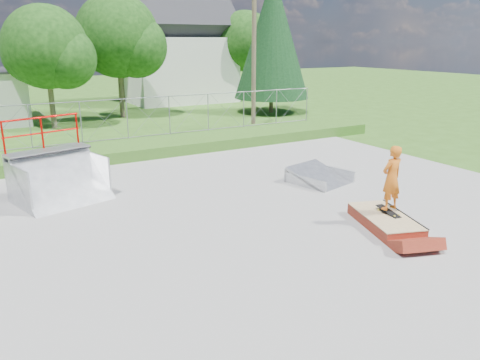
% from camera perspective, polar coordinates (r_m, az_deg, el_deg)
% --- Properties ---
extents(ground, '(120.00, 120.00, 0.00)m').
position_cam_1_polar(ground, '(12.49, 1.02, -5.55)').
color(ground, '#355E1A').
rests_on(ground, ground).
extents(concrete_pad, '(20.00, 16.00, 0.04)m').
position_cam_1_polar(concrete_pad, '(12.48, 1.02, -5.46)').
color(concrete_pad, '#999996').
rests_on(concrete_pad, ground).
extents(grass_berm, '(24.00, 3.00, 0.50)m').
position_cam_1_polar(grass_berm, '(20.80, -12.57, 3.79)').
color(grass_berm, '#355E1A').
rests_on(grass_berm, ground).
extents(grind_box, '(1.77, 2.51, 0.34)m').
position_cam_1_polar(grind_box, '(12.87, 17.23, -4.83)').
color(grind_box, maroon).
rests_on(grind_box, concrete_pad).
extents(quarter_pipe, '(2.94, 2.67, 2.48)m').
position_cam_1_polar(quarter_pipe, '(14.98, -21.19, 2.07)').
color(quarter_pipe, '#95989C').
rests_on(quarter_pipe, concrete_pad).
extents(flat_bank_ramp, '(2.09, 2.17, 0.52)m').
position_cam_1_polar(flat_bank_ramp, '(16.29, 9.72, 0.49)').
color(flat_bank_ramp, '#95989C').
rests_on(flat_bank_ramp, concrete_pad).
extents(skateboard, '(0.31, 0.81, 0.13)m').
position_cam_1_polar(skateboard, '(12.97, 17.64, -3.70)').
color(skateboard, black).
rests_on(skateboard, grind_box).
extents(skater, '(0.63, 0.43, 1.71)m').
position_cam_1_polar(skater, '(12.71, 17.97, -0.08)').
color(skater, orange).
rests_on(skater, grind_box).
extents(chain_link_fence, '(20.00, 0.06, 1.80)m').
position_cam_1_polar(chain_link_fence, '(21.53, -13.59, 7.26)').
color(chain_link_fence, gray).
rests_on(chain_link_fence, grass_berm).
extents(gable_house, '(8.40, 6.08, 8.94)m').
position_cam_1_polar(gable_house, '(38.92, -7.56, 15.12)').
color(gable_house, white).
rests_on(gable_house, ground).
extents(utility_pole, '(0.24, 0.24, 8.00)m').
position_cam_1_polar(utility_pole, '(25.74, 1.70, 14.97)').
color(utility_pole, brown).
rests_on(utility_pole, ground).
extents(tree_left_near, '(4.76, 4.48, 6.65)m').
position_cam_1_polar(tree_left_near, '(28.08, -22.01, 14.44)').
color(tree_left_near, brown).
rests_on(tree_left_near, ground).
extents(tree_center, '(5.44, 5.12, 7.60)m').
position_cam_1_polar(tree_center, '(30.99, -14.10, 16.33)').
color(tree_center, brown).
rests_on(tree_center, ground).
extents(tree_right_far, '(5.10, 4.80, 7.12)m').
position_cam_1_polar(tree_right_far, '(39.34, 1.07, 16.30)').
color(tree_right_far, brown).
rests_on(tree_right_far, ground).
extents(tree_back_mid, '(4.08, 3.84, 5.70)m').
position_cam_1_polar(tree_back_mid, '(39.41, -13.88, 14.51)').
color(tree_back_mid, brown).
rests_on(tree_back_mid, ground).
extents(conifer_tree, '(5.04, 5.04, 9.10)m').
position_cam_1_polar(conifer_tree, '(32.37, 3.97, 17.11)').
color(conifer_tree, brown).
rests_on(conifer_tree, ground).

